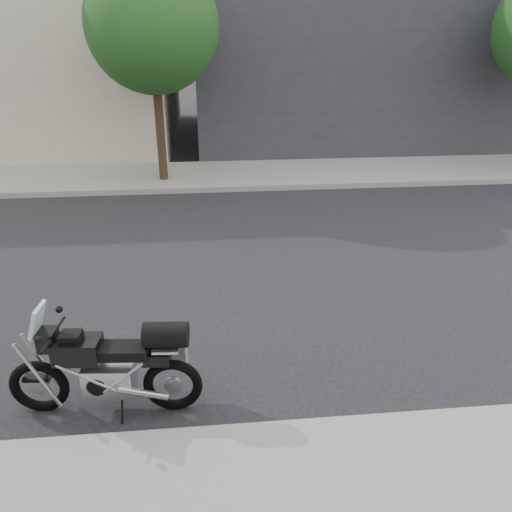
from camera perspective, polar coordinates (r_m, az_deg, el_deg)
The scene contains 5 objects.
ground at distance 9.10m, azimuth -0.33°, elevation -1.79°, with size 120.00×120.00×0.00m, color black.
far_sidewalk at distance 15.18m, azimuth -2.68°, elevation 9.24°, with size 44.00×3.00×0.15m, color gray.
far_building_dark at distance 23.00m, azimuth 15.16°, elevation 22.23°, with size 16.00×11.00×7.00m.
street_tree_mid at distance 14.20m, azimuth -11.78°, elevation 24.36°, with size 3.40×3.40×5.70m.
motorcycle at distance 5.90m, azimuth -15.61°, elevation -11.92°, with size 2.18×0.70×1.38m.
Camera 1 is at (0.76, 8.14, 3.99)m, focal length 35.00 mm.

